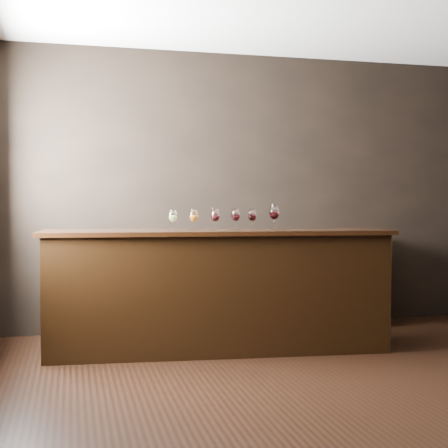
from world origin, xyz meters
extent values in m
plane|color=black|center=(0.00, 0.00, 0.00)|extent=(5.00, 5.00, 0.00)
cube|color=black|center=(0.00, 2.25, 1.40)|extent=(5.00, 0.02, 2.80)
cube|color=black|center=(-0.55, 1.25, 0.50)|extent=(2.93, 0.90, 1.01)
cube|color=black|center=(-0.55, 1.25, 1.03)|extent=(3.03, 0.98, 0.04)
cube|color=black|center=(0.13, 2.03, 0.47)|extent=(2.59, 0.40, 0.93)
cylinder|color=white|center=(-0.94, 1.25, 1.05)|extent=(0.06, 0.06, 0.00)
cylinder|color=white|center=(-0.94, 1.25, 1.08)|extent=(0.01, 0.01, 0.07)
ellipsoid|color=white|center=(-0.94, 1.25, 1.17)|extent=(0.07, 0.07, 0.10)
cylinder|color=white|center=(-0.94, 1.25, 1.21)|extent=(0.05, 0.05, 0.01)
ellipsoid|color=#C6D26C|center=(-0.94, 1.25, 1.15)|extent=(0.06, 0.06, 0.05)
cylinder|color=white|center=(-0.76, 1.27, 1.05)|extent=(0.06, 0.06, 0.00)
cylinder|color=white|center=(-0.76, 1.27, 1.08)|extent=(0.01, 0.01, 0.07)
ellipsoid|color=white|center=(-0.76, 1.27, 1.17)|extent=(0.08, 0.08, 0.11)
cylinder|color=white|center=(-0.76, 1.27, 1.22)|extent=(0.06, 0.06, 0.01)
ellipsoid|color=orange|center=(-0.76, 1.27, 1.15)|extent=(0.06, 0.06, 0.05)
cylinder|color=white|center=(-0.58, 1.21, 1.05)|extent=(0.07, 0.07, 0.00)
cylinder|color=white|center=(-0.58, 1.21, 1.08)|extent=(0.01, 0.01, 0.07)
ellipsoid|color=white|center=(-0.58, 1.21, 1.18)|extent=(0.08, 0.08, 0.11)
cylinder|color=white|center=(-0.58, 1.21, 1.22)|extent=(0.06, 0.06, 0.01)
ellipsoid|color=black|center=(-0.58, 1.21, 1.16)|extent=(0.06, 0.06, 0.05)
cylinder|color=white|center=(-0.40, 1.24, 1.05)|extent=(0.07, 0.07, 0.00)
cylinder|color=white|center=(-0.40, 1.24, 1.08)|extent=(0.01, 0.01, 0.07)
ellipsoid|color=white|center=(-0.40, 1.24, 1.17)|extent=(0.08, 0.08, 0.11)
cylinder|color=white|center=(-0.40, 1.24, 1.22)|extent=(0.06, 0.06, 0.01)
ellipsoid|color=black|center=(-0.40, 1.24, 1.16)|extent=(0.06, 0.06, 0.05)
cylinder|color=white|center=(-0.23, 1.27, 1.05)|extent=(0.06, 0.06, 0.00)
cylinder|color=white|center=(-0.23, 1.27, 1.08)|extent=(0.01, 0.01, 0.07)
ellipsoid|color=white|center=(-0.23, 1.27, 1.17)|extent=(0.08, 0.08, 0.11)
cylinder|color=white|center=(-0.23, 1.27, 1.22)|extent=(0.06, 0.06, 0.01)
ellipsoid|color=black|center=(-0.23, 1.27, 1.15)|extent=(0.06, 0.06, 0.05)
cylinder|color=white|center=(-0.04, 1.25, 1.05)|extent=(0.08, 0.08, 0.00)
cylinder|color=white|center=(-0.04, 1.25, 1.09)|extent=(0.01, 0.01, 0.08)
ellipsoid|color=white|center=(-0.04, 1.25, 1.19)|extent=(0.09, 0.09, 0.13)
cylinder|color=white|center=(-0.04, 1.25, 1.25)|extent=(0.07, 0.07, 0.01)
ellipsoid|color=black|center=(-0.04, 1.25, 1.17)|extent=(0.07, 0.07, 0.06)
camera|label=1|loc=(-1.78, -3.96, 1.28)|focal=50.00mm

